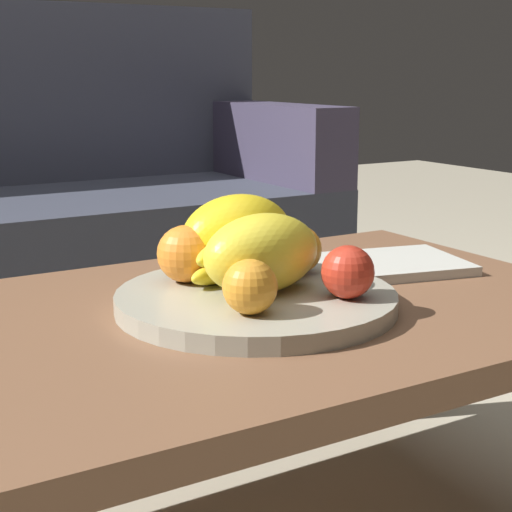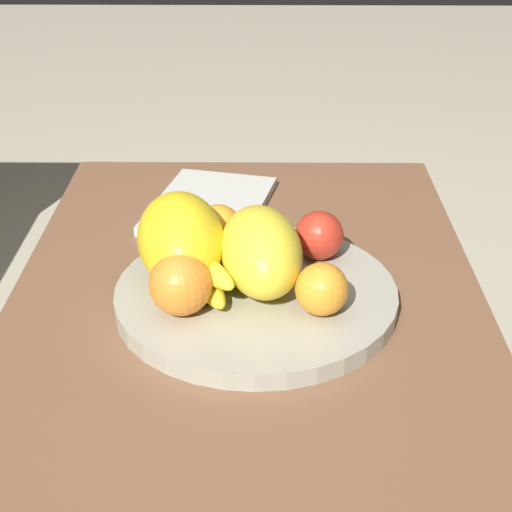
% 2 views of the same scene
% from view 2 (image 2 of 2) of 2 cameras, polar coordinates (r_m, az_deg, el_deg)
% --- Properties ---
extents(coffee_table, '(1.14, 0.67, 0.39)m').
position_cam_2_polar(coffee_table, '(1.07, -0.73, -6.95)').
color(coffee_table, brown).
rests_on(coffee_table, ground_plane).
extents(fruit_bowl, '(0.39, 0.39, 0.03)m').
position_cam_2_polar(fruit_bowl, '(1.09, 0.00, -2.87)').
color(fruit_bowl, '#A29F8C').
rests_on(fruit_bowl, coffee_table).
extents(melon_large_front, '(0.19, 0.13, 0.11)m').
position_cam_2_polar(melon_large_front, '(1.06, 0.37, 0.34)').
color(melon_large_front, yellow).
rests_on(melon_large_front, fruit_bowl).
extents(melon_smaller_beside, '(0.20, 0.15, 0.12)m').
position_cam_2_polar(melon_smaller_beside, '(1.09, -5.44, 1.21)').
color(melon_smaller_beside, yellow).
rests_on(melon_smaller_beside, fruit_bowl).
extents(orange_front, '(0.08, 0.08, 0.08)m').
position_cam_2_polar(orange_front, '(1.01, -5.47, -2.16)').
color(orange_front, orange).
rests_on(orange_front, fruit_bowl).
extents(orange_left, '(0.07, 0.07, 0.07)m').
position_cam_2_polar(orange_left, '(1.02, 4.74, -2.27)').
color(orange_left, orange).
rests_on(orange_left, fruit_bowl).
extents(orange_right, '(0.07, 0.07, 0.07)m').
position_cam_2_polar(orange_right, '(1.16, -2.74, 1.96)').
color(orange_right, orange).
rests_on(orange_right, fruit_bowl).
extents(apple_front, '(0.07, 0.07, 0.07)m').
position_cam_2_polar(apple_front, '(1.15, 4.56, 1.48)').
color(apple_front, red).
rests_on(apple_front, fruit_bowl).
extents(banana_bunch, '(0.15, 0.12, 0.06)m').
position_cam_2_polar(banana_bunch, '(1.07, -3.71, -1.38)').
color(banana_bunch, gold).
rests_on(banana_bunch, fruit_bowl).
extents(magazine, '(0.28, 0.23, 0.02)m').
position_cam_2_polar(magazine, '(1.36, -3.34, 3.67)').
color(magazine, beige).
rests_on(magazine, coffee_table).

